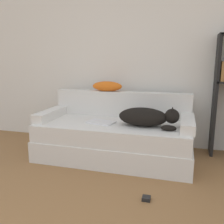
% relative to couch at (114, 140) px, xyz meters
% --- Properties ---
extents(wall_back, '(8.11, 0.06, 2.70)m').
position_rel_couch_xyz_m(wall_back, '(-0.06, 0.66, 1.13)').
color(wall_back, silver).
rests_on(wall_back, ground_plane).
extents(couch, '(1.86, 0.88, 0.45)m').
position_rel_couch_xyz_m(couch, '(0.00, 0.00, 0.00)').
color(couch, silver).
rests_on(couch, ground_plane).
extents(couch_backrest, '(1.82, 0.15, 0.33)m').
position_rel_couch_xyz_m(couch_backrest, '(0.00, 0.37, 0.40)').
color(couch_backrest, silver).
rests_on(couch_backrest, couch).
extents(couch_arm_left, '(0.15, 0.69, 0.11)m').
position_rel_couch_xyz_m(couch_arm_left, '(-0.85, -0.01, 0.28)').
color(couch_arm_left, silver).
rests_on(couch_arm_left, couch).
extents(couch_arm_right, '(0.15, 0.69, 0.11)m').
position_rel_couch_xyz_m(couch_arm_right, '(0.85, -0.01, 0.28)').
color(couch_arm_right, silver).
rests_on(couch_arm_right, couch).
extents(dog, '(0.69, 0.31, 0.23)m').
position_rel_couch_xyz_m(dog, '(0.40, -0.06, 0.34)').
color(dog, black).
rests_on(dog, couch).
extents(laptop, '(0.36, 0.27, 0.02)m').
position_rel_couch_xyz_m(laptop, '(-0.15, -0.06, 0.24)').
color(laptop, silver).
rests_on(laptop, couch).
extents(throw_pillow, '(0.41, 0.19, 0.13)m').
position_rel_couch_xyz_m(throw_pillow, '(-0.20, 0.35, 0.63)').
color(throw_pillow, orange).
rests_on(throw_pillow, couch_backrest).
extents(power_adapter, '(0.07, 0.07, 0.03)m').
position_rel_couch_xyz_m(power_adapter, '(0.53, -0.85, -0.21)').
color(power_adapter, black).
rests_on(power_adapter, ground_plane).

